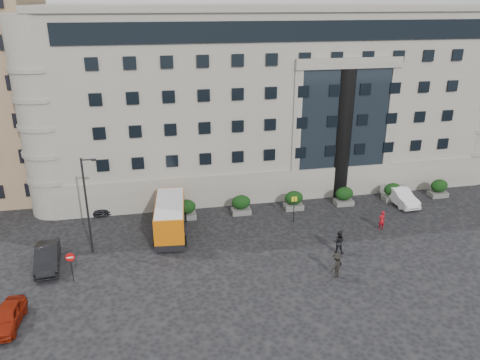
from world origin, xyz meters
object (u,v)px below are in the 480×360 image
object	(u,v)px
street_lamp	(87,203)
pedestrian_a	(382,220)
hedge_f	(439,188)
red_truck	(51,176)
parked_car_a	(7,317)
hedge_d	(344,196)
hedge_a	(186,209)
no_entry_sign	(71,261)
pedestrian_b	(339,242)
pedestrian_c	(337,265)
hedge_e	(392,192)
hedge_c	(294,200)
minibus	(170,217)
hedge_b	(241,204)
parked_car_d	(78,198)
white_taxi	(400,196)
parked_car_b	(47,257)
bus_stop_sign	(294,205)
parked_car_c	(100,202)

from	to	relation	value
street_lamp	pedestrian_a	xyz separation A→B (m)	(24.63, -0.87, -3.50)
street_lamp	hedge_f	bearing A→B (deg)	8.05
street_lamp	red_truck	size ratio (longest dim) A/B	1.33
parked_car_a	hedge_d	bearing A→B (deg)	28.75
hedge_a	no_entry_sign	xyz separation A→B (m)	(-9.00, -8.84, 0.72)
hedge_f	street_lamp	distance (m)	34.45
pedestrian_b	pedestrian_c	xyz separation A→B (m)	(-1.53, -3.27, -0.01)
hedge_e	pedestrian_b	size ratio (longest dim) A/B	0.95
hedge_c	minibus	distance (m)	12.34
parked_car_a	minibus	bearing A→B (deg)	47.55
hedge_e	hedge_b	bearing A→B (deg)	180.00
hedge_e	pedestrian_c	distance (m)	16.33
pedestrian_a	hedge_d	bearing A→B (deg)	-83.69
minibus	red_truck	size ratio (longest dim) A/B	1.20
hedge_e	pedestrian_a	bearing A→B (deg)	-125.94
parked_car_d	white_taxi	world-z (taller)	white_taxi
hedge_e	parked_car_b	distance (m)	32.54
hedge_a	minibus	xyz separation A→B (m)	(-1.59, -2.80, 0.69)
hedge_b	bus_stop_sign	world-z (taller)	bus_stop_sign
white_taxi	hedge_e	bearing A→B (deg)	113.72
hedge_a	hedge_d	world-z (taller)	same
red_truck	white_taxi	xyz separation A→B (m)	(34.59, -10.69, -0.74)
parked_car_c	hedge_b	bearing A→B (deg)	-26.31
hedge_b	hedge_d	xyz separation A→B (m)	(10.40, 0.00, 0.00)
minibus	hedge_e	bearing A→B (deg)	12.46
hedge_d	bus_stop_sign	size ratio (longest dim) A/B	0.73
parked_car_d	street_lamp	bearing A→B (deg)	-74.68
minibus	parked_car_d	bearing A→B (deg)	142.26
minibus	pedestrian_a	world-z (taller)	minibus
pedestrian_b	hedge_d	bearing A→B (deg)	-87.20
parked_car_b	pedestrian_a	xyz separation A→B (m)	(27.81, 0.69, 0.08)
hedge_c	minibus	size ratio (longest dim) A/B	0.25
parked_car_a	pedestrian_c	size ratio (longest dim) A/B	2.02
street_lamp	pedestrian_a	size ratio (longest dim) A/B	4.59
hedge_b	parked_car_c	world-z (taller)	hedge_b
bus_stop_sign	parked_car_d	size ratio (longest dim) A/B	0.45
hedge_c	parked_car_b	xyz separation A→B (m)	(-21.52, -6.35, -0.14)
hedge_f	bus_stop_sign	bearing A→B (deg)	-170.37
street_lamp	parked_car_c	distance (m)	9.43
hedge_a	white_taxi	size ratio (longest dim) A/B	0.38
hedge_f	parked_car_a	size ratio (longest dim) A/B	0.47
white_taxi	parked_car_d	bearing A→B (deg)	166.53
parked_car_d	pedestrian_b	world-z (taller)	pedestrian_b
bus_stop_sign	white_taxi	size ratio (longest dim) A/B	0.52
no_entry_sign	pedestrian_b	size ratio (longest dim) A/B	1.19
hedge_f	street_lamp	size ratio (longest dim) A/B	0.23
hedge_c	pedestrian_c	xyz separation A→B (m)	(-0.60, -12.07, 0.04)
hedge_f	parked_car_a	distance (m)	40.53
parked_car_c	pedestrian_c	distance (m)	23.87
hedge_b	hedge_f	size ratio (longest dim) A/B	1.00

